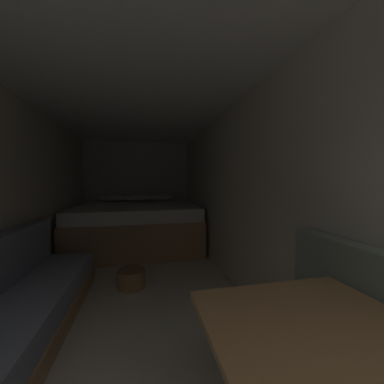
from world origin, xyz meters
TOP-DOWN VIEW (x-y plane):
  - ground_plane at (0.00, 2.27)m, footprint 7.42×7.42m
  - wall_back at (0.00, 5.01)m, footprint 2.36×0.05m
  - wall_left at (-1.15, 2.27)m, footprint 0.05×5.42m
  - wall_right at (1.15, 2.27)m, footprint 0.05×5.42m
  - ceiling_slab at (0.00, 2.27)m, footprint 2.36×5.42m
  - bed at (0.00, 4.05)m, footprint 2.14×1.81m
  - dinette_table at (0.64, 0.37)m, footprint 0.70×0.65m
  - wicker_basket at (-0.03, 2.42)m, footprint 0.32×0.32m

SIDE VIEW (x-z plane):
  - ground_plane at x=0.00m, z-range 0.00..0.00m
  - wicker_basket at x=-0.03m, z-range 0.00..0.21m
  - bed at x=0.00m, z-range -0.07..0.88m
  - dinette_table at x=0.64m, z-range 0.28..1.04m
  - wall_back at x=0.00m, z-range 0.00..2.10m
  - wall_left at x=-1.15m, z-range 0.00..2.10m
  - wall_right at x=1.15m, z-range 0.00..2.10m
  - ceiling_slab at x=0.00m, z-range 2.10..2.15m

